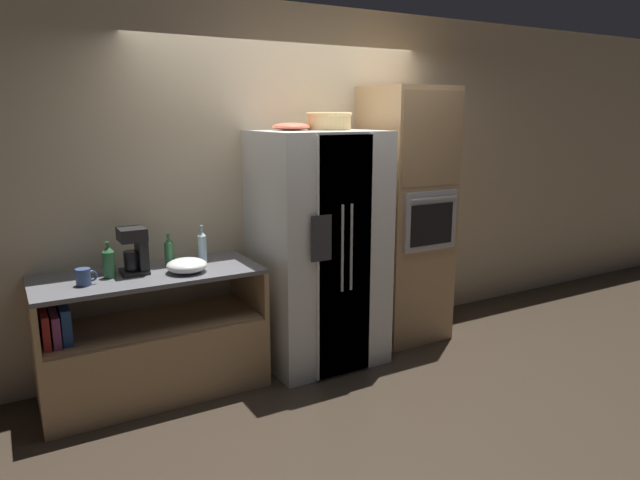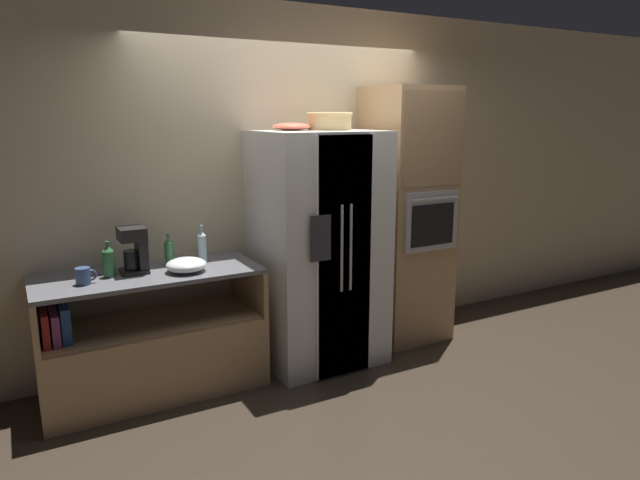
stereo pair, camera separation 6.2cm
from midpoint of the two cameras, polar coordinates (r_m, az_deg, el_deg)
The scene contains 13 objects.
ground_plane at distance 4.72m, azimuth -0.42°, elevation -11.87°, with size 20.00×20.00×0.00m, color #382D23.
wall_back at distance 4.73m, azimuth -3.07°, elevation 5.83°, with size 12.00×0.06×2.80m.
counter_left at distance 4.28m, azimuth -16.08°, elevation -10.49°, with size 1.51×0.66×0.88m.
refrigerator at distance 4.47m, azimuth 0.25°, elevation -0.88°, with size 0.92×0.83×1.83m.
wall_oven at distance 4.99m, azimuth 8.96°, elevation 2.43°, with size 0.64×0.71×2.17m.
wicker_basket at distance 4.50m, azimuth 1.37°, elevation 11.87°, with size 0.36×0.36×0.13m.
fruit_bowl at distance 4.37m, azimuth -2.46°, elevation 11.27°, with size 0.29×0.29×0.06m.
bottle_tall at distance 4.04m, azimuth -19.98°, elevation -1.95°, with size 0.08×0.08×0.24m.
bottle_short at distance 4.21m, azimuth -14.45°, elevation -1.10°, with size 0.07×0.07×0.23m.
bottle_wide at distance 4.24m, azimuth -11.29°, elevation -0.62°, with size 0.06×0.06×0.28m.
mug at distance 3.93m, azimuth -22.15°, elevation -3.36°, with size 0.13×0.09×0.11m.
mixing_bowl at distance 4.03m, azimuth -12.80°, elevation -2.44°, with size 0.28×0.28×0.10m.
coffee_maker at distance 4.08m, azimuth -17.54°, elevation -0.74°, with size 0.17×0.20×0.32m.
Camera 2 is at (-2.03, -3.79, 1.95)m, focal length 32.00 mm.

